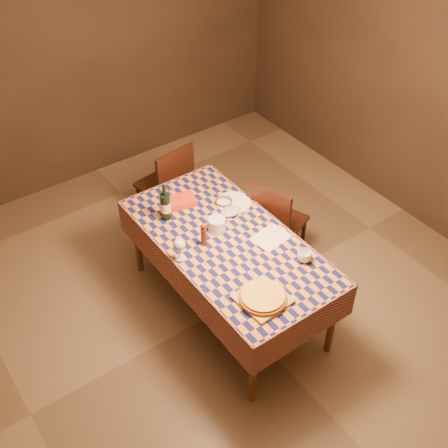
# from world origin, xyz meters

# --- Properties ---
(room) EXTENTS (5.00, 5.10, 2.70)m
(room) POSITION_xyz_m (0.00, 0.00, 1.35)
(room) COLOR brown
(room) RESTS_ON ground
(dining_table) EXTENTS (0.94, 1.84, 0.77)m
(dining_table) POSITION_xyz_m (0.00, 0.00, 0.69)
(dining_table) COLOR brown
(dining_table) RESTS_ON ground
(cutting_board) EXTENTS (0.34, 0.34, 0.02)m
(cutting_board) POSITION_xyz_m (-0.16, -0.63, 0.78)
(cutting_board) COLOR #A98D4F
(cutting_board) RESTS_ON dining_table
(pizza) EXTENTS (0.36, 0.36, 0.03)m
(pizza) POSITION_xyz_m (-0.16, -0.63, 0.81)
(pizza) COLOR #8F4E17
(pizza) RESTS_ON cutting_board
(pepper_mill) EXTENTS (0.05, 0.05, 0.19)m
(pepper_mill) POSITION_xyz_m (-0.17, 0.07, 0.86)
(pepper_mill) COLOR #4F1912
(pepper_mill) RESTS_ON dining_table
(bowl) EXTENTS (0.16, 0.16, 0.04)m
(bowl) POSITION_xyz_m (0.23, 0.38, 0.79)
(bowl) COLOR #5C424E
(bowl) RESTS_ON dining_table
(wine_glass) EXTENTS (0.10, 0.10, 0.18)m
(wine_glass) POSITION_xyz_m (-0.40, 0.05, 0.90)
(wine_glass) COLOR silver
(wine_glass) RESTS_ON dining_table
(wine_bottle) EXTENTS (0.10, 0.10, 0.33)m
(wine_bottle) POSITION_xyz_m (-0.25, 0.50, 0.89)
(wine_bottle) COLOR black
(wine_bottle) RESTS_ON dining_table
(deli_tub) EXTENTS (0.15, 0.15, 0.11)m
(deli_tub) POSITION_xyz_m (-0.00, 0.14, 0.83)
(deli_tub) COLOR silver
(deli_tub) RESTS_ON dining_table
(takeout_container) EXTENTS (0.26, 0.21, 0.06)m
(takeout_container) POSITION_xyz_m (-0.05, 0.59, 0.80)
(takeout_container) COLOR red
(takeout_container) RESTS_ON dining_table
(white_plate) EXTENTS (0.35, 0.35, 0.02)m
(white_plate) POSITION_xyz_m (0.30, 0.34, 0.78)
(white_plate) COLOR white
(white_plate) RESTS_ON dining_table
(tumbler) EXTENTS (0.12, 0.12, 0.09)m
(tumbler) POSITION_xyz_m (0.33, -0.51, 0.81)
(tumbler) COLOR white
(tumbler) RESTS_ON dining_table
(flour_patch) EXTENTS (0.30, 0.25, 0.00)m
(flour_patch) POSITION_xyz_m (0.29, -0.17, 0.77)
(flour_patch) COLOR silver
(flour_patch) RESTS_ON dining_table
(flour_bag) EXTENTS (0.20, 0.16, 0.05)m
(flour_bag) POSITION_xyz_m (0.21, 0.25, 0.80)
(flour_bag) COLOR #99ABC4
(flour_bag) RESTS_ON dining_table
(chair_far) EXTENTS (0.48, 0.48, 0.93)m
(chair_far) POSITION_xyz_m (0.18, 1.19, 0.52)
(chair_far) COLOR black
(chair_far) RESTS_ON ground
(chair_right) EXTENTS (0.55, 0.54, 0.93)m
(chair_right) POSITION_xyz_m (0.63, 0.19, 0.52)
(chair_right) COLOR black
(chair_right) RESTS_ON ground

